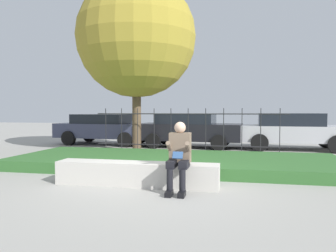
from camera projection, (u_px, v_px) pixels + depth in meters
ground_plane at (153, 186)px, 6.30m from camera, size 60.00×60.00×0.00m
stone_bench at (136, 175)px, 6.36m from camera, size 3.19×0.50×0.45m
person_seated_reader at (179, 154)px, 5.88m from camera, size 0.42×0.73×1.25m
grass_berm at (175, 162)px, 8.52m from camera, size 8.37×3.16×0.26m
iron_fence at (188, 130)px, 10.81m from camera, size 6.37×0.03×1.54m
car_parked_left at (105, 128)px, 14.22m from camera, size 4.32×2.15×1.31m
car_parked_center at (189, 129)px, 13.08m from camera, size 4.17×2.10×1.35m
car_parked_right at (293, 130)px, 12.25m from camera, size 4.18×2.03×1.36m
tree_behind_fence at (136, 38)px, 11.49m from camera, size 4.19×4.19×6.11m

